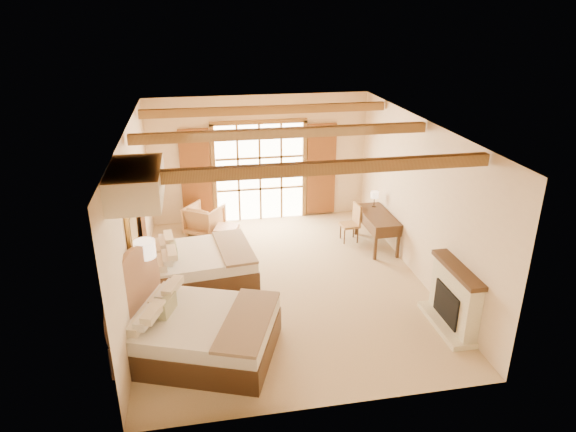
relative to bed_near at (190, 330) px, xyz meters
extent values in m
plane|color=#CEB38C|center=(1.85, 1.95, -0.45)|extent=(7.00, 7.00, 0.00)
plane|color=beige|center=(1.85, 5.45, 1.15)|extent=(5.50, 0.00, 5.50)
plane|color=beige|center=(-0.90, 1.95, 1.15)|extent=(0.00, 7.00, 7.00)
plane|color=beige|center=(4.60, 1.95, 1.15)|extent=(0.00, 7.00, 7.00)
plane|color=#B27535|center=(1.85, 1.95, 2.75)|extent=(7.00, 7.00, 0.00)
cube|color=white|center=(1.85, 5.41, 0.80)|extent=(2.20, 0.02, 2.50)
cube|color=brown|center=(0.25, 5.38, 0.80)|extent=(0.75, 0.06, 2.40)
cube|color=brown|center=(3.45, 5.38, 0.80)|extent=(0.75, 0.06, 2.40)
cube|color=beige|center=(4.47, -0.05, 0.10)|extent=(0.25, 1.30, 1.10)
cube|color=black|center=(4.40, -0.05, 0.00)|extent=(0.18, 0.80, 0.60)
cube|color=beige|center=(4.38, -0.05, -0.40)|extent=(0.45, 1.40, 0.10)
cube|color=#412818|center=(4.46, -0.05, 0.67)|extent=(0.30, 1.40, 0.08)
cube|color=gold|center=(-0.86, 1.20, 1.30)|extent=(0.05, 0.95, 0.75)
cube|color=gold|center=(-0.83, 1.20, 1.30)|extent=(0.02, 0.82, 0.62)
cube|color=beige|center=(-0.55, -0.05, 2.50)|extent=(0.70, 1.40, 0.45)
cube|color=#412818|center=(0.17, 0.00, -0.23)|extent=(2.73, 2.41, 0.44)
cube|color=white|center=(0.17, 0.00, 0.11)|extent=(2.68, 2.36, 0.24)
cube|color=#8D6E5B|center=(0.94, 0.00, 0.24)|extent=(1.25, 1.88, 0.06)
cube|color=#9C9F77|center=(-0.36, 0.00, 0.37)|extent=(0.29, 0.48, 0.27)
cube|color=#412818|center=(0.20, 2.38, -0.25)|extent=(2.28, 1.83, 0.41)
cube|color=white|center=(0.20, 2.38, 0.07)|extent=(2.23, 1.79, 0.23)
cube|color=#8D6E5B|center=(0.92, 2.38, 0.19)|extent=(0.82, 1.69, 0.05)
cube|color=#9C9F77|center=(-0.29, 2.38, 0.31)|extent=(0.17, 0.44, 0.25)
cube|color=#412818|center=(-0.57, 1.32, -0.16)|extent=(0.53, 0.53, 0.58)
cylinder|color=#36271C|center=(-0.65, 0.90, -0.44)|extent=(0.23, 0.23, 0.03)
cylinder|color=#36271C|center=(-0.65, 0.90, 0.27)|extent=(0.04, 0.04, 1.40)
cylinder|color=beige|center=(-0.65, 0.90, 1.04)|extent=(0.35, 0.35, 0.29)
imported|color=#AD7A48|center=(0.38, 4.72, -0.09)|extent=(1.09, 1.10, 0.73)
cube|color=#AA7E59|center=(0.87, 4.14, -0.27)|extent=(0.64, 0.64, 0.37)
cube|color=#412818|center=(4.26, 3.29, 0.31)|extent=(0.65, 1.47, 0.05)
cube|color=#412818|center=(4.26, 3.29, 0.17)|extent=(0.63, 1.43, 0.23)
cube|color=#9A6444|center=(3.72, 3.65, -0.05)|extent=(0.45, 0.45, 0.05)
cube|color=#9A6444|center=(3.90, 3.65, 0.22)|extent=(0.09, 0.41, 0.49)
cylinder|color=#36271C|center=(4.34, 3.77, 0.34)|extent=(0.11, 0.11, 0.02)
cylinder|color=#36271C|center=(4.34, 3.77, 0.47)|extent=(0.02, 0.02, 0.26)
cylinder|color=beige|center=(4.34, 3.77, 0.63)|extent=(0.18, 0.18, 0.15)
camera|label=1|loc=(0.28, -6.97, 4.76)|focal=32.00mm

